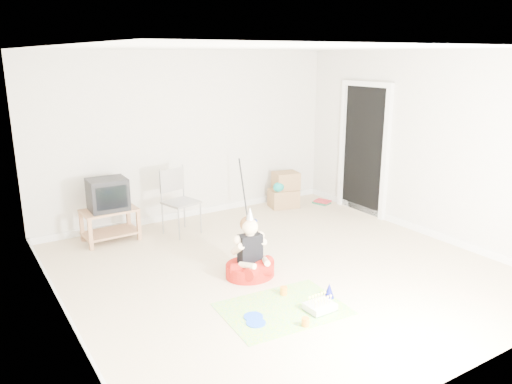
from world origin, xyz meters
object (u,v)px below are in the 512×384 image
tv_stand (110,222)px  birthday_cake (320,307)px  crt_tv (108,194)px  cardboard_boxes (284,190)px  seated_woman (250,261)px  folding_chair (181,202)px

tv_stand → birthday_cake: tv_stand is taller
crt_tv → cardboard_boxes: 3.03m
cardboard_boxes → seated_woman: 2.85m
crt_tv → seated_woman: crt_tv is taller
cardboard_boxes → birthday_cake: 3.63m
tv_stand → folding_chair: size_ratio=0.77×
birthday_cake → cardboard_boxes: bearing=60.4°
cardboard_boxes → seated_woman: bearing=-133.5°
crt_tv → birthday_cake: 3.41m
folding_chair → birthday_cake: 2.91m
cardboard_boxes → birthday_cake: (-1.79, -3.15, -0.25)m
birthday_cake → tv_stand: bearing=111.2°
seated_woman → tv_stand: bearing=117.1°
tv_stand → folding_chair: folding_chair is taller
crt_tv → birthday_cake: crt_tv is taller
folding_chair → cardboard_boxes: (2.04, 0.29, -0.19)m
crt_tv → seated_woman: 2.34m
tv_stand → crt_tv: size_ratio=1.48×
crt_tv → cardboard_boxes: size_ratio=0.85×
crt_tv → folding_chair: bearing=-13.7°
folding_chair → seated_woman: (0.08, -1.77, -0.29)m
crt_tv → folding_chair: folding_chair is taller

